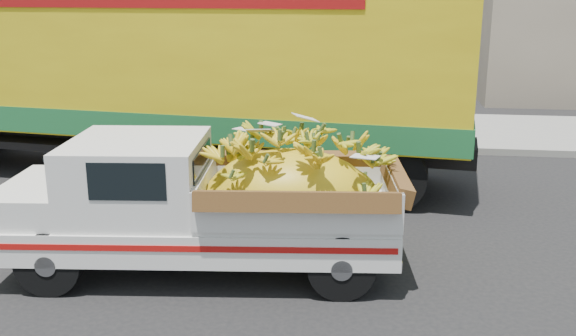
# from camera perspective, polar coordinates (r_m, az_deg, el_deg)

# --- Properties ---
(ground) EXTENTS (100.00, 100.00, 0.00)m
(ground) POSITION_cam_1_polar(r_m,az_deg,el_deg) (9.50, -14.91, -6.29)
(ground) COLOR black
(ground) RESTS_ON ground
(curb) EXTENTS (60.00, 0.25, 0.15)m
(curb) POSITION_cam_1_polar(r_m,az_deg,el_deg) (14.90, -6.43, 2.27)
(curb) COLOR gray
(curb) RESTS_ON ground
(sidewalk) EXTENTS (60.00, 4.00, 0.14)m
(sidewalk) POSITION_cam_1_polar(r_m,az_deg,el_deg) (16.90, -4.75, 3.85)
(sidewalk) COLOR gray
(sidewalk) RESTS_ON ground
(building_left) EXTENTS (18.00, 6.00, 5.00)m
(building_left) POSITION_cam_1_polar(r_m,az_deg,el_deg) (24.92, -20.61, 12.27)
(building_left) COLOR gray
(building_left) RESTS_ON ground
(pickup_truck) EXTENTS (4.98, 2.23, 1.69)m
(pickup_truck) POSITION_cam_1_polar(r_m,az_deg,el_deg) (8.00, -5.22, -2.99)
(pickup_truck) COLOR black
(pickup_truck) RESTS_ON ground
(semi_trailer) EXTENTS (12.05, 4.01, 3.80)m
(semi_trailer) POSITION_cam_1_polar(r_m,az_deg,el_deg) (12.40, -12.12, 9.00)
(semi_trailer) COLOR black
(semi_trailer) RESTS_ON ground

